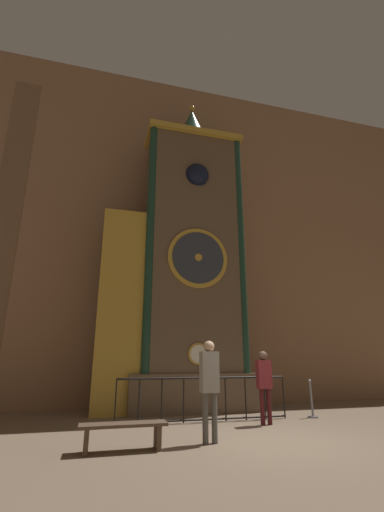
% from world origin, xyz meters
% --- Properties ---
extents(ground_plane, '(28.00, 28.00, 0.00)m').
position_xyz_m(ground_plane, '(0.00, 0.00, 0.00)').
color(ground_plane, '#75604C').
extents(cathedral_back_wall, '(24.00, 0.32, 12.93)m').
position_xyz_m(cathedral_back_wall, '(-0.09, 5.52, 6.46)').
color(cathedral_back_wall, '#936B4C').
rests_on(cathedral_back_wall, ground_plane).
extents(clock_tower, '(4.96, 1.85, 11.02)m').
position_xyz_m(clock_tower, '(-0.81, 4.21, 4.53)').
color(clock_tower, brown).
rests_on(clock_tower, ground_plane).
extents(railing_fence, '(4.44, 0.05, 1.06)m').
position_xyz_m(railing_fence, '(-0.60, 2.32, 0.58)').
color(railing_fence, black).
rests_on(railing_fence, ground_plane).
extents(visitor_near, '(0.35, 0.23, 1.84)m').
position_xyz_m(visitor_near, '(-1.18, 0.14, 1.11)').
color(visitor_near, '#58554F').
rests_on(visitor_near, ground_plane).
extents(visitor_far, '(0.35, 0.24, 1.68)m').
position_xyz_m(visitor_far, '(0.69, 1.58, 1.02)').
color(visitor_far, '#461518').
rests_on(visitor_far, ground_plane).
extents(stanchion_post, '(0.28, 0.28, 0.96)m').
position_xyz_m(stanchion_post, '(2.38, 2.24, 0.31)').
color(stanchion_post, gray).
rests_on(stanchion_post, ground_plane).
extents(visitor_bench, '(1.49, 0.40, 0.44)m').
position_xyz_m(visitor_bench, '(-2.78, -0.01, 0.32)').
color(visitor_bench, brown).
rests_on(visitor_bench, ground_plane).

